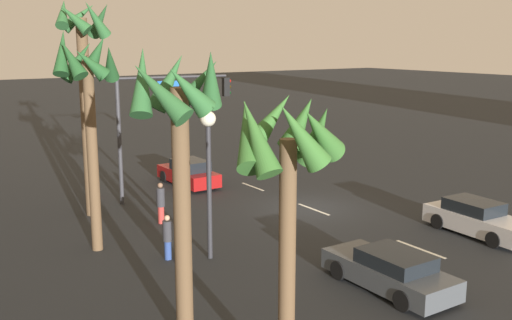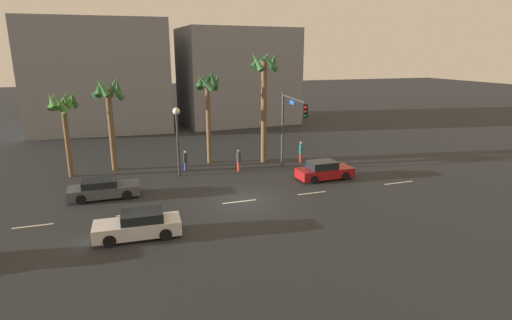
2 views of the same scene
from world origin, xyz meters
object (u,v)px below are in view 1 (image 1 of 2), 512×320
at_px(palm_tree_3, 179,127).
at_px(car_3, 477,219).
at_px(traffic_signal, 159,113).
at_px(palm_tree_2, 87,88).
at_px(car_0, 189,173).
at_px(streetlamp, 209,155).
at_px(pedestrian_2, 96,177).
at_px(car_2, 390,271).
at_px(pedestrian_1, 161,202).
at_px(palm_tree_1, 85,64).
at_px(palm_tree_0, 286,160).
at_px(pedestrian_0, 168,236).

bearing_deg(palm_tree_3, car_3, -85.18).
bearing_deg(traffic_signal, palm_tree_2, 136.05).
xyz_separation_m(car_0, streetlamp, (-10.48, 4.45, 3.20)).
bearing_deg(pedestrian_2, car_0, -93.88).
distance_m(car_2, pedestrian_2, 16.89).
distance_m(car_0, palm_tree_3, 17.95).
xyz_separation_m(car_2, pedestrian_1, (10.40, 3.23, 0.35)).
bearing_deg(palm_tree_3, palm_tree_1, -7.51).
bearing_deg(palm_tree_0, streetlamp, -17.59).
xyz_separation_m(car_0, pedestrian_0, (-9.76, 5.80, 0.22)).
relative_size(pedestrian_1, palm_tree_1, 0.19).
distance_m(palm_tree_2, palm_tree_3, 8.03).
bearing_deg(streetlamp, palm_tree_2, 45.17).
bearing_deg(car_2, palm_tree_2, 37.41).
distance_m(traffic_signal, pedestrian_1, 5.32).
bearing_deg(palm_tree_0, palm_tree_1, -2.77).
bearing_deg(traffic_signal, streetlamp, 167.09).
relative_size(car_2, pedestrian_0, 2.73).
height_order(car_0, pedestrian_0, pedestrian_0).
bearing_deg(pedestrian_0, car_2, -142.43).
xyz_separation_m(pedestrian_0, palm_tree_2, (2.48, 1.87, 5.27)).
xyz_separation_m(car_2, traffic_signal, (14.13, 1.52, 3.74)).
bearing_deg(car_2, pedestrian_1, 17.25).
bearing_deg(pedestrian_1, streetlamp, 177.06).
bearing_deg(palm_tree_1, pedestrian_2, -21.33).
bearing_deg(pedestrian_2, streetlamp, -176.75).
relative_size(traffic_signal, pedestrian_0, 3.79).
distance_m(car_0, palm_tree_2, 11.92).
relative_size(car_2, car_3, 1.01).
bearing_deg(palm_tree_3, palm_tree_2, -1.78).
relative_size(traffic_signal, streetlamp, 1.17).
relative_size(car_2, palm_tree_1, 0.47).
bearing_deg(palm_tree_2, pedestrian_2, -18.84).
bearing_deg(pedestrian_0, pedestrian_1, -21.17).
bearing_deg(pedestrian_1, pedestrian_0, 158.83).
bearing_deg(car_2, palm_tree_0, 112.93).
xyz_separation_m(streetlamp, pedestrian_0, (0.72, 1.35, -2.98)).
bearing_deg(traffic_signal, palm_tree_1, 101.97).
distance_m(pedestrian_0, pedestrian_1, 4.43).
xyz_separation_m(car_0, car_2, (-16.03, 0.97, -0.05)).
relative_size(car_0, palm_tree_0, 0.64).
distance_m(traffic_signal, palm_tree_0, 17.33).
height_order(car_2, traffic_signal, traffic_signal).
xyz_separation_m(car_0, palm_tree_0, (-18.60, 7.03, 4.67)).
bearing_deg(pedestrian_1, palm_tree_0, 167.71).
height_order(traffic_signal, streetlamp, traffic_signal).
height_order(pedestrian_1, palm_tree_1, palm_tree_1).
height_order(car_3, pedestrian_1, pedestrian_1).
bearing_deg(pedestrian_0, streetlamp, -118.10).
height_order(car_0, palm_tree_3, palm_tree_3).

